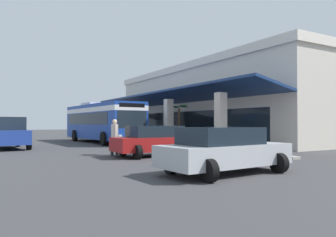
# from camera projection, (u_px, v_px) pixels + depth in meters

# --- Properties ---
(ground) EXTENTS (120.00, 120.00, 0.00)m
(ground) POSITION_uv_depth(u_px,v_px,m) (200.00, 141.00, 28.78)
(ground) COLOR #38383A
(curb_strip) EXTENTS (29.51, 0.50, 0.12)m
(curb_strip) POSITION_uv_depth(u_px,v_px,m) (147.00, 142.00, 26.98)
(curb_strip) COLOR #9E998E
(curb_strip) RESTS_ON ground
(plaza_building) EXTENTS (24.89, 16.40, 6.80)m
(plaza_building) POSITION_uv_depth(u_px,v_px,m) (235.00, 105.00, 31.84)
(plaza_building) COLOR beige
(plaza_building) RESTS_ON ground
(transit_bus) EXTENTS (11.33, 3.21, 3.34)m
(transit_bus) POSITION_uv_depth(u_px,v_px,m) (102.00, 120.00, 26.69)
(transit_bus) COLOR #193D9E
(transit_bus) RESTS_ON ground
(parked_sedan_silver) EXTENTS (2.67, 4.53, 1.47)m
(parked_sedan_silver) POSITION_uv_depth(u_px,v_px,m) (224.00, 150.00, 10.26)
(parked_sedan_silver) COLOR #B2B5BA
(parked_sedan_silver) RESTS_ON ground
(parked_sedan_red) EXTENTS (2.47, 4.42, 1.47)m
(parked_sedan_red) POSITION_uv_depth(u_px,v_px,m) (157.00, 141.00, 15.77)
(parked_sedan_red) COLOR maroon
(parked_sedan_red) RESTS_ON ground
(parked_suv_blue) EXTENTS (4.97, 2.52, 1.97)m
(parked_suv_blue) POSITION_uv_depth(u_px,v_px,m) (6.00, 132.00, 20.19)
(parked_suv_blue) COLOR navy
(parked_suv_blue) RESTS_ON ground
(pedestrian) EXTENTS (0.70, 0.48, 1.79)m
(pedestrian) POSITION_uv_depth(u_px,v_px,m) (115.00, 135.00, 16.21)
(pedestrian) COLOR #38383D
(pedestrian) RESTS_ON ground
(potted_palm) EXTENTS (2.05, 1.80, 3.03)m
(potted_palm) POSITION_uv_depth(u_px,v_px,m) (179.00, 135.00, 24.92)
(potted_palm) COLOR gray
(potted_palm) RESTS_ON ground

